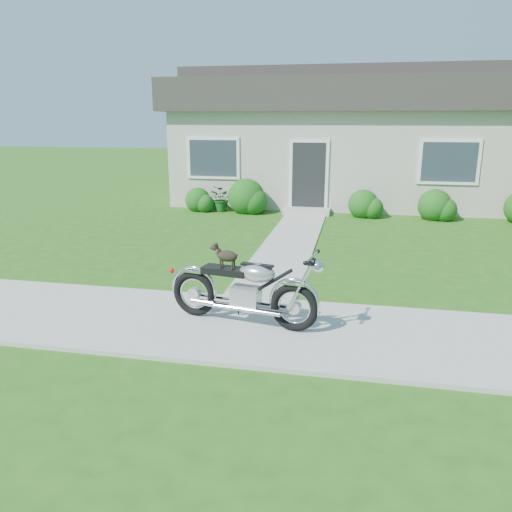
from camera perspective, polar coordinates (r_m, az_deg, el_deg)
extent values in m
plane|color=#235114|center=(6.87, 10.96, -8.92)|extent=(80.00, 80.00, 0.00)
cube|color=#9E9B93|center=(6.86, 10.96, -8.77)|extent=(24.00, 2.20, 0.04)
cube|color=#9E9B93|center=(11.70, 3.97, 1.66)|extent=(1.20, 8.00, 0.03)
cube|color=#BCB7AA|center=(18.32, 11.77, 11.10)|extent=(12.00, 6.00, 3.00)
cube|color=#2D2B28|center=(18.28, 12.13, 17.35)|extent=(12.60, 6.60, 1.00)
cube|color=#2D2B28|center=(18.32, 12.26, 19.53)|extent=(12.60, 2.00, 0.60)
cube|color=black|center=(15.41, 6.02, 8.87)|extent=(1.00, 0.06, 2.10)
cube|color=#9E9B93|center=(15.21, 5.79, 5.10)|extent=(1.40, 0.70, 0.16)
cube|color=#2D3847|center=(15.92, -4.93, 11.10)|extent=(1.70, 0.05, 1.30)
cube|color=#2D3847|center=(15.50, 21.19, 10.01)|extent=(1.70, 0.05, 1.30)
sphere|color=#1A4F15|center=(14.97, 12.16, 5.79)|extent=(0.87, 0.87, 0.87)
sphere|color=#1A4F15|center=(15.31, -1.12, 6.75)|extent=(1.12, 1.12, 1.12)
sphere|color=#1A4F15|center=(15.13, 19.75, 5.44)|extent=(0.94, 0.94, 0.94)
sphere|color=#1A4F15|center=(15.74, -6.67, 6.36)|extent=(0.78, 0.78, 0.78)
imported|color=#144D18|center=(15.56, -3.93, 6.57)|extent=(0.95, 0.93, 0.80)
imported|color=#2E681C|center=(15.15, 19.05, 5.43)|extent=(0.51, 0.51, 0.76)
torus|color=black|center=(6.69, 4.39, -5.88)|extent=(0.68, 0.23, 0.67)
torus|color=black|center=(7.24, -7.06, -4.26)|extent=(0.68, 0.23, 0.67)
cube|color=#B0AFB3|center=(6.89, -1.19, -4.73)|extent=(0.44, 0.31, 0.30)
ellipsoid|color=#B0AFB3|center=(6.71, 0.13, -1.95)|extent=(0.55, 0.37, 0.26)
cube|color=black|center=(6.89, -3.51, -1.67)|extent=(0.69, 0.37, 0.09)
cube|color=silver|center=(6.57, 4.45, -3.12)|extent=(0.32, 0.19, 0.03)
cube|color=silver|center=(7.13, -7.15, -1.69)|extent=(0.32, 0.19, 0.03)
cylinder|color=silver|center=(6.40, 6.40, -0.11)|extent=(0.13, 0.60, 0.03)
sphere|color=silver|center=(6.42, 7.05, -1.22)|extent=(0.20, 0.20, 0.17)
cylinder|color=silver|center=(6.83, -1.61, -6.10)|extent=(1.09, 0.25, 0.06)
ellipsoid|color=black|center=(6.82, -3.31, 0.00)|extent=(0.32, 0.19, 0.16)
sphere|color=black|center=(6.87, -4.72, 1.00)|extent=(0.11, 0.11, 0.10)
cylinder|color=black|center=(6.92, -3.83, -0.70)|extent=(0.03, 0.03, 0.12)
cylinder|color=black|center=(6.86, -4.09, -0.85)|extent=(0.03, 0.03, 0.12)
cylinder|color=black|center=(6.85, -2.50, -0.85)|extent=(0.03, 0.03, 0.12)
cylinder|color=black|center=(6.79, -2.74, -1.00)|extent=(0.03, 0.03, 0.12)
torus|color=#AE2E6B|center=(6.87, -4.38, 0.61)|extent=(0.06, 0.09, 0.08)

